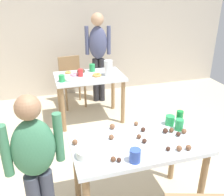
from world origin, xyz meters
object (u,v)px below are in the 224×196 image
at_px(person_girl_near, 36,162).
at_px(mixing_bowl, 87,153).
at_px(chair_far_table, 71,78).
at_px(soda_can, 180,117).
at_px(dining_table_near, 138,153).
at_px(dining_table_far, 90,83).
at_px(pitcher_far, 108,68).
at_px(person_adult_far, 98,50).

height_order(person_girl_near, mixing_bowl, person_girl_near).
relative_size(chair_far_table, soda_can, 7.13).
bearing_deg(person_girl_near, soda_can, 12.19).
distance_m(dining_table_near, dining_table_far, 1.90).
bearing_deg(pitcher_far, chair_far_table, 121.27).
bearing_deg(dining_table_near, chair_far_table, 95.29).
height_order(dining_table_near, chair_far_table, chair_far_table).
height_order(dining_table_near, pitcher_far, pitcher_far).
relative_size(person_girl_near, mixing_bowl, 8.21).
distance_m(dining_table_far, chair_far_table, 0.72).
height_order(mixing_bowl, soda_can, soda_can).
distance_m(person_girl_near, person_adult_far, 2.90).
bearing_deg(soda_can, dining_table_far, 108.57).
xyz_separation_m(chair_far_table, soda_can, (0.76, -2.37, 0.31)).
relative_size(person_adult_far, mixing_bowl, 9.87).
height_order(person_adult_far, soda_can, person_adult_far).
bearing_deg(person_adult_far, pitcher_far, -92.13).
bearing_deg(dining_table_near, person_girl_near, -174.32).
xyz_separation_m(dining_table_far, soda_can, (0.57, -1.69, 0.18)).
bearing_deg(person_adult_far, dining_table_far, -114.28).
xyz_separation_m(chair_far_table, person_adult_far, (0.50, -0.00, 0.47)).
bearing_deg(soda_can, pitcher_far, 100.24).
distance_m(chair_far_table, person_adult_far, 0.69).
height_order(person_adult_far, pitcher_far, person_adult_far).
bearing_deg(dining_table_far, person_adult_far, 65.72).
xyz_separation_m(soda_can, pitcher_far, (-0.29, 1.59, 0.06)).
bearing_deg(pitcher_far, dining_table_far, 161.55).
distance_m(chair_far_table, person_girl_near, 2.76).
relative_size(dining_table_far, pitcher_far, 4.37).
bearing_deg(soda_can, person_girl_near, -167.81).
relative_size(dining_table_near, pitcher_far, 4.91).
distance_m(dining_table_far, mixing_bowl, 2.03).
bearing_deg(pitcher_far, person_adult_far, 87.87).
relative_size(chair_far_table, person_girl_near, 0.65).
distance_m(dining_table_near, person_adult_far, 2.62).
bearing_deg(soda_can, mixing_bowl, -163.59).
height_order(dining_table_far, pitcher_far, pitcher_far).
bearing_deg(dining_table_far, soda_can, -71.43).
height_order(person_adult_far, mixing_bowl, person_adult_far).
distance_m(mixing_bowl, soda_can, 1.04).
bearing_deg(person_adult_far, mixing_bowl, -105.52).
height_order(dining_table_near, person_girl_near, person_girl_near).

